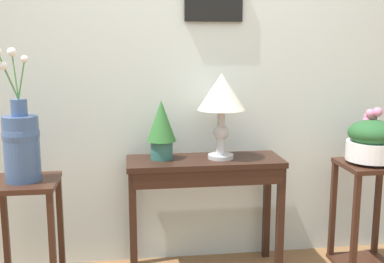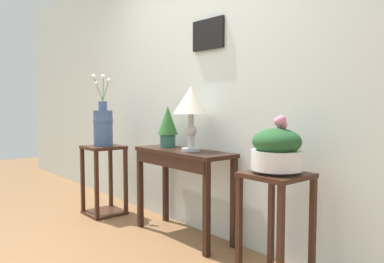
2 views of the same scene
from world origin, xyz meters
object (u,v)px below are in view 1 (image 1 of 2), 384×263
object	(u,v)px
console_table	(205,180)
table_lamp	(221,97)
pedestal_stand_right	(367,216)
potted_plant_on_console	(161,127)
pedestal_stand_left	(28,241)
flower_vase_tall_left	(21,141)
planter_bowl_wide_right	(372,140)

from	to	relation	value
console_table	table_lamp	size ratio (longest dim) A/B	1.83
pedestal_stand_right	potted_plant_on_console	bearing A→B (deg)	174.01
pedestal_stand_left	flower_vase_tall_left	size ratio (longest dim) A/B	0.97
pedestal_stand_left	flower_vase_tall_left	distance (m)	0.60
console_table	pedestal_stand_left	xyz separation A→B (m)	(-1.08, -0.19, -0.27)
pedestal_stand_left	planter_bowl_wide_right	xyz separation A→B (m)	(2.17, 0.10, 0.52)
flower_vase_tall_left	planter_bowl_wide_right	xyz separation A→B (m)	(2.17, 0.10, -0.08)
pedestal_stand_left	flower_vase_tall_left	xyz separation A→B (m)	(-0.00, -0.00, 0.60)
potted_plant_on_console	pedestal_stand_right	xyz separation A→B (m)	(1.36, -0.14, -0.61)
potted_plant_on_console	pedestal_stand_left	size ratio (longest dim) A/B	0.52
pedestal_stand_right	planter_bowl_wide_right	xyz separation A→B (m)	(0.00, 0.00, 0.52)
planter_bowl_wide_right	pedestal_stand_left	bearing A→B (deg)	-177.23
table_lamp	planter_bowl_wide_right	world-z (taller)	table_lamp
pedestal_stand_left	pedestal_stand_right	size ratio (longest dim) A/B	1.00
table_lamp	pedestal_stand_left	distance (m)	1.45
potted_plant_on_console	pedestal_stand_right	distance (m)	1.50
potted_plant_on_console	pedestal_stand_left	distance (m)	1.05
potted_plant_on_console	pedestal_stand_left	xyz separation A→B (m)	(-0.81, -0.25, -0.62)
console_table	pedestal_stand_left	distance (m)	1.13
console_table	planter_bowl_wide_right	distance (m)	1.11
console_table	pedestal_stand_right	distance (m)	1.12
console_table	flower_vase_tall_left	size ratio (longest dim) A/B	1.34
table_lamp	planter_bowl_wide_right	distance (m)	1.02
pedestal_stand_left	planter_bowl_wide_right	bearing A→B (deg)	2.77
potted_plant_on_console	flower_vase_tall_left	world-z (taller)	flower_vase_tall_left
table_lamp	pedestal_stand_left	size ratio (longest dim) A/B	0.75
console_table	pedestal_stand_left	size ratio (longest dim) A/B	1.37
pedestal_stand_left	flower_vase_tall_left	world-z (taller)	flower_vase_tall_left
console_table	potted_plant_on_console	distance (m)	0.44
table_lamp	potted_plant_on_console	world-z (taller)	table_lamp
console_table	table_lamp	xyz separation A→B (m)	(0.11, 0.02, 0.53)
console_table	potted_plant_on_console	size ratio (longest dim) A/B	2.64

